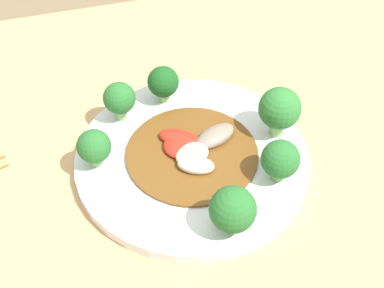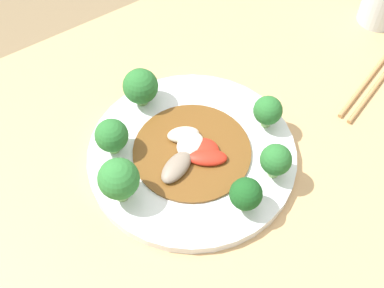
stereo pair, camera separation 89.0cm
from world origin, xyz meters
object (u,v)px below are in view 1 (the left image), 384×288
broccoli_north (162,83)px  broccoli_east (280,109)px  broccoli_northwest (119,99)px  stirfry_center (193,150)px  broccoli_south (233,210)px  broccoli_west (94,147)px  broccoli_southeast (280,160)px  plate (192,159)px

broccoli_north → broccoli_east: 0.17m
broccoli_northwest → broccoli_east: broccoli_east is taller
broccoli_east → stirfry_center: bearing=-177.0°
broccoli_south → stirfry_center: bearing=94.5°
broccoli_west → broccoli_southeast: bearing=-21.6°
broccoli_southeast → broccoli_northwest: size_ratio=1.01×
broccoli_south → stirfry_center: size_ratio=0.37×
plate → broccoli_northwest: bearing=128.6°
broccoli_south → broccoli_north: bearing=95.5°
broccoli_east → stirfry_center: size_ratio=0.42×
plate → broccoli_south: bearing=-84.3°
broccoli_southeast → broccoli_east: 0.08m
broccoli_west → broccoli_north: size_ratio=0.98×
plate → broccoli_northwest: (-0.07, 0.09, 0.04)m
broccoli_west → stirfry_center: bearing=-7.4°
broccoli_southeast → stirfry_center: 0.11m
broccoli_southeast → broccoli_east: broccoli_east is taller
plate → broccoli_north: (-0.01, 0.11, 0.04)m
broccoli_northwest → broccoli_north: bearing=17.0°
broccoli_southeast → broccoli_northwest: 0.23m
broccoli_west → broccoli_northwest: bearing=58.8°
broccoli_northwest → broccoli_east: size_ratio=0.80×
broccoli_south → broccoli_west: broccoli_south is taller
broccoli_northwest → stirfry_center: 0.12m
plate → broccoli_southeast: (0.09, -0.07, 0.04)m
plate → broccoli_southeast: broccoli_southeast is taller
broccoli_northwest → stirfry_center: bearing=-50.0°
broccoli_south → broccoli_west: size_ratio=1.16×
plate → broccoli_south: broccoli_south is taller
broccoli_east → broccoli_northwest: bearing=156.3°
broccoli_northwest → broccoli_southeast: bearing=-43.8°
broccoli_south → broccoli_southeast: bearing=35.1°
broccoli_west → broccoli_northwest: 0.09m
broccoli_southeast → broccoli_south: 0.10m
broccoli_west → stirfry_center: broccoli_west is taller
broccoli_south → broccoli_east: size_ratio=0.87×
plate → broccoli_north: 0.12m
plate → broccoli_southeast: 0.12m
broccoli_west → broccoli_north: 0.14m
plate → broccoli_east: broccoli_east is taller
plate → stirfry_center: size_ratio=1.77×
broccoli_southeast → broccoli_south: size_ratio=0.93×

